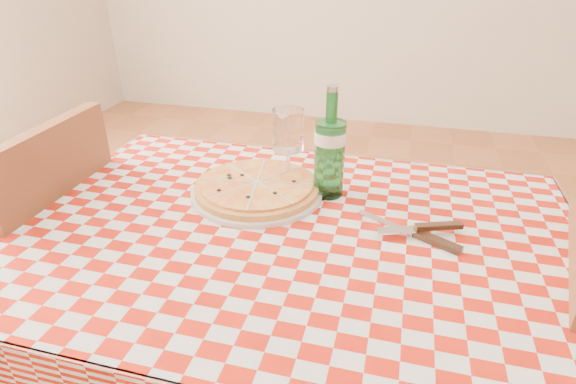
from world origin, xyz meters
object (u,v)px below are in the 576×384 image
Objects in this scene: pizza_plate at (257,186)px; water_bottle at (330,143)px; dining_table at (290,263)px; chair_far at (47,256)px; wine_glass at (288,148)px.

water_bottle is at bearing 15.16° from pizza_plate.
dining_table is at bearing -48.16° from pizza_plate.
dining_table is 0.74m from chair_far.
wine_glass is at bearing 105.71° from dining_table.
water_bottle is 0.13m from wine_glass.
water_bottle reaches higher than wine_glass.
pizza_plate is (0.61, 0.13, 0.24)m from chair_far.
dining_table is 3.51× the size of pizza_plate.
water_bottle is at bearing -15.80° from wine_glass.
pizza_plate is at bearing 131.84° from dining_table.
chair_far is 0.77m from wine_glass.
pizza_plate reaches higher than dining_table.
chair_far reaches higher than pizza_plate.
water_bottle reaches higher than dining_table.
wine_glass is (-0.12, 0.03, -0.04)m from water_bottle.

